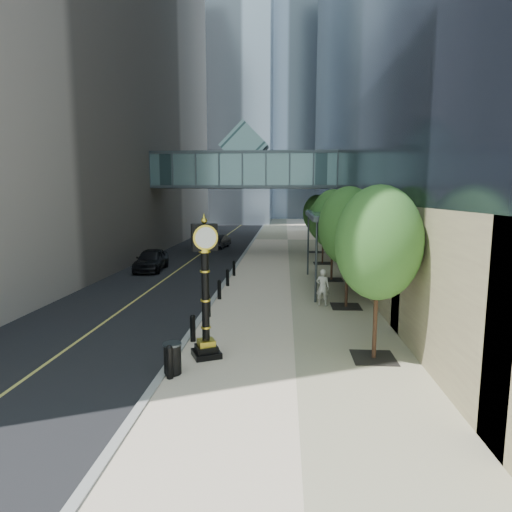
# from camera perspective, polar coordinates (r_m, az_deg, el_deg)

# --- Properties ---
(ground) EXTENTS (320.00, 320.00, 0.00)m
(ground) POSITION_cam_1_polar(r_m,az_deg,el_deg) (12.02, 0.49, -18.56)
(ground) COLOR gray
(ground) RESTS_ON ground
(road) EXTENTS (8.00, 180.00, 0.02)m
(road) POSITION_cam_1_polar(r_m,az_deg,el_deg) (51.57, -4.69, 2.21)
(road) COLOR black
(road) RESTS_ON ground
(sidewalk) EXTENTS (8.00, 180.00, 0.06)m
(sidewalk) POSITION_cam_1_polar(r_m,az_deg,el_deg) (51.00, 4.24, 2.17)
(sidewalk) COLOR beige
(sidewalk) RESTS_ON ground
(curb) EXTENTS (0.25, 180.00, 0.07)m
(curb) POSITION_cam_1_polar(r_m,az_deg,el_deg) (51.13, -0.25, 2.22)
(curb) COLOR gray
(curb) RESTS_ON ground
(midrise_left) EXTENTS (20.00, 58.00, 40.00)m
(midrise_left) POSITION_cam_1_polar(r_m,az_deg,el_deg) (44.22, -29.01, 26.54)
(midrise_left) COLOR #C4B09A
(midrise_left) RESTS_ON ground
(distant_tower_a) EXTENTS (24.00, 22.00, 78.00)m
(distant_tower_a) POSITION_cam_1_polar(r_m,az_deg,el_deg) (93.21, -6.26, 29.34)
(distant_tower_a) COLOR #A2B5CC
(distant_tower_a) RESTS_ON ground
(distant_tower_b) EXTENTS (26.00, 24.00, 90.00)m
(distant_tower_b) POSITION_cam_1_polar(r_m,az_deg,el_deg) (113.19, 8.93, 28.64)
(distant_tower_b) COLOR #A2B5CC
(distant_tower_b) RESTS_ON ground
(distant_tower_c) EXTENTS (22.00, 22.00, 65.00)m
(distant_tower_c) POSITION_cam_1_polar(r_m,az_deg,el_deg) (133.65, 0.97, 19.95)
(distant_tower_c) COLOR #A2B5CC
(distant_tower_c) RESTS_ON ground
(skywalk) EXTENTS (17.00, 4.20, 5.80)m
(skywalk) POSITION_cam_1_polar(r_m,az_deg,el_deg) (38.95, -1.54, 11.63)
(skywalk) COLOR slate
(skywalk) RESTS_ON ground
(entrance_canopy) EXTENTS (3.00, 8.00, 4.38)m
(entrance_canopy) POSITION_cam_1_polar(r_m,az_deg,el_deg) (24.91, 10.46, 5.29)
(entrance_canopy) COLOR #383F44
(entrance_canopy) RESTS_ON ground
(bollard_row) EXTENTS (0.20, 16.20, 0.90)m
(bollard_row) POSITION_cam_1_polar(r_m,az_deg,el_deg) (20.59, -5.59, -5.59)
(bollard_row) COLOR black
(bollard_row) RESTS_ON sidewalk
(street_trees) EXTENTS (2.79, 28.67, 5.73)m
(street_trees) POSITION_cam_1_polar(r_m,az_deg,el_deg) (25.94, 10.45, 4.49)
(street_trees) COLOR black
(street_trees) RESTS_ON sidewalk
(street_clock) EXTENTS (1.15, 1.15, 4.62)m
(street_clock) POSITION_cam_1_polar(r_m,az_deg,el_deg) (14.12, -6.76, -5.56)
(street_clock) COLOR black
(street_clock) RESTS_ON sidewalk
(trash_bin) EXTENTS (0.61, 0.61, 0.90)m
(trash_bin) POSITION_cam_1_polar(r_m,az_deg,el_deg) (13.42, -11.07, -13.38)
(trash_bin) COLOR black
(trash_bin) RESTS_ON sidewalk
(pedestrian) EXTENTS (0.75, 0.60, 1.80)m
(pedestrian) POSITION_cam_1_polar(r_m,az_deg,el_deg) (20.93, 8.89, -4.16)
(pedestrian) COLOR beige
(pedestrian) RESTS_ON sidewalk
(car_near) EXTENTS (2.10, 4.65, 1.55)m
(car_near) POSITION_cam_1_polar(r_m,az_deg,el_deg) (31.33, -13.80, -0.47)
(car_near) COLOR black
(car_near) RESTS_ON road
(car_far) EXTENTS (1.93, 4.27, 1.36)m
(car_far) POSITION_cam_1_polar(r_m,az_deg,el_deg) (43.65, -4.91, 2.02)
(car_far) COLOR black
(car_far) RESTS_ON road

